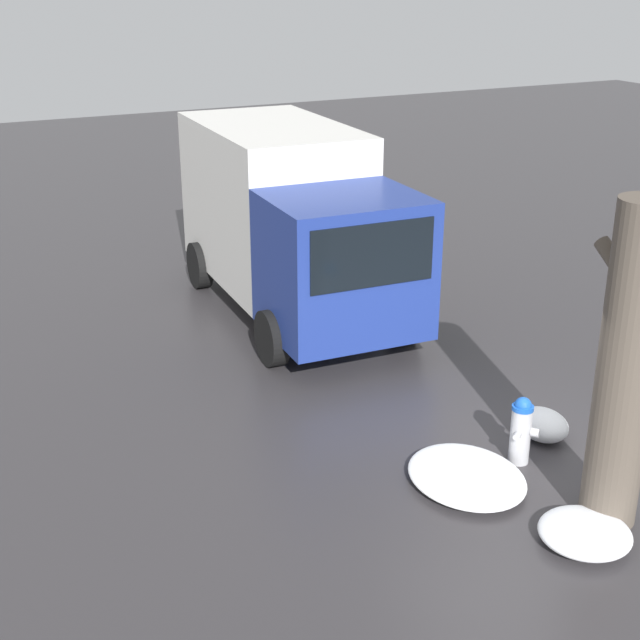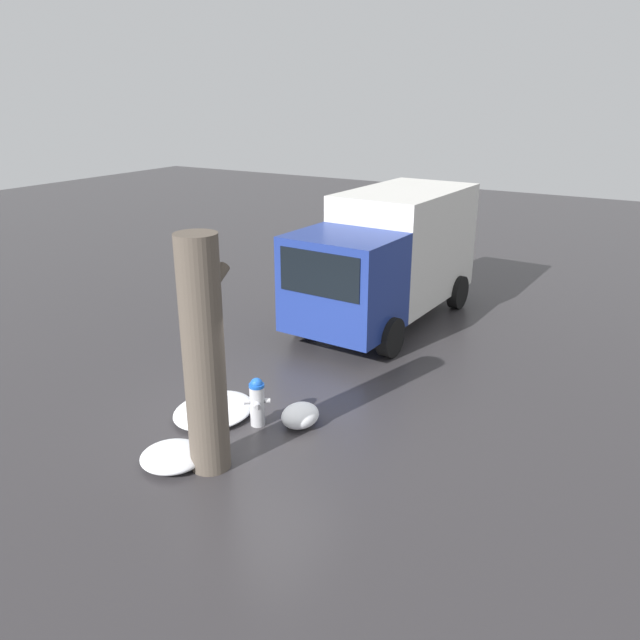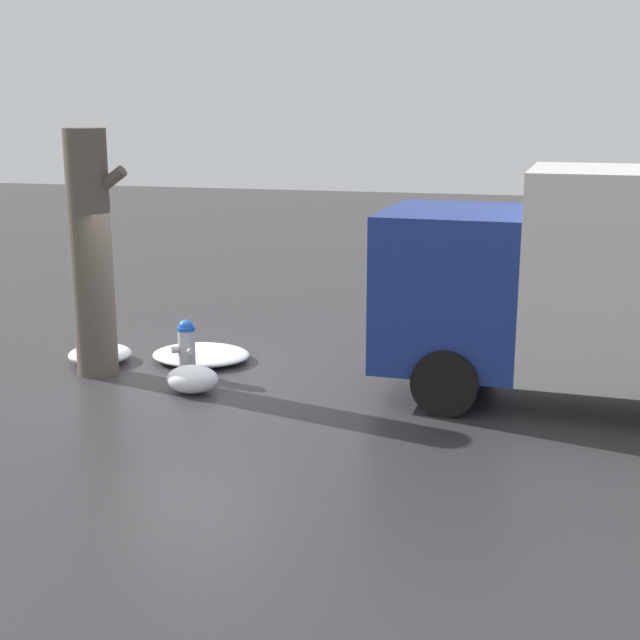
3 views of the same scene
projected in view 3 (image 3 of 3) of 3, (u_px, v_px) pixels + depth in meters
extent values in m
plane|color=#333033|center=(188.00, 377.00, 13.64)|extent=(60.00, 60.00, 0.00)
cylinder|color=#B7B7BC|center=(187.00, 354.00, 13.55)|extent=(0.26, 0.26, 0.74)
cylinder|color=blue|center=(186.00, 329.00, 13.46)|extent=(0.27, 0.27, 0.05)
sphere|color=blue|center=(186.00, 327.00, 13.45)|extent=(0.22, 0.22, 0.22)
cylinder|color=#B7B7BC|center=(175.00, 350.00, 13.46)|extent=(0.15, 0.15, 0.11)
cylinder|color=#B7B7BC|center=(190.00, 351.00, 13.37)|extent=(0.13, 0.13, 0.09)
cylinder|color=#B7B7BC|center=(184.00, 345.00, 13.69)|extent=(0.13, 0.13, 0.09)
cylinder|color=brown|center=(91.00, 254.00, 13.42)|extent=(0.63, 0.63, 3.73)
cylinder|color=brown|center=(105.00, 185.00, 13.11)|extent=(0.72, 0.18, 0.58)
cube|color=navy|center=(454.00, 286.00, 12.75)|extent=(2.09, 2.44, 2.18)
cube|color=black|center=(386.00, 252.00, 12.93)|extent=(0.12, 1.98, 0.96)
cylinder|color=black|center=(445.00, 383.00, 11.88)|extent=(0.91, 0.32, 0.90)
cylinder|color=black|center=(469.00, 340.00, 14.07)|extent=(0.91, 0.32, 0.90)
ellipsoid|color=white|center=(100.00, 354.00, 14.43)|extent=(1.00, 1.02, 0.26)
ellipsoid|color=white|center=(201.00, 355.00, 14.49)|extent=(1.60, 1.35, 0.21)
ellipsoid|color=white|center=(192.00, 379.00, 12.88)|extent=(0.76, 0.63, 0.40)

